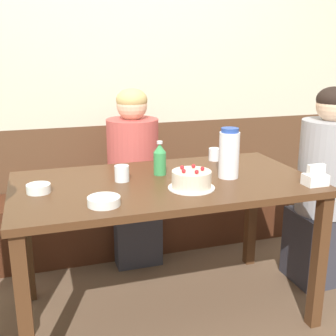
{
  "coord_description": "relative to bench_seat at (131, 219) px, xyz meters",
  "views": [
    {
      "loc": [
        -0.6,
        -1.95,
        1.39
      ],
      "look_at": [
        0.03,
        0.05,
        0.81
      ],
      "focal_mm": 45.0,
      "sensor_mm": 36.0,
      "label": 1
    }
  ],
  "objects": [
    {
      "name": "dining_table",
      "position": [
        0.0,
        -0.83,
        0.45
      ],
      "size": [
        1.51,
        0.81,
        0.76
      ],
      "color": "#4C2D19",
      "rests_on": "ground_plane"
    },
    {
      "name": "glass_water_tall",
      "position": [
        0.41,
        -0.53,
        0.58
      ],
      "size": [
        0.07,
        0.07,
        0.07
      ],
      "color": "silver",
      "rests_on": "dining_table"
    },
    {
      "name": "bench_seat",
      "position": [
        0.0,
        0.0,
        0.0
      ],
      "size": [
        2.37,
        0.38,
        0.44
      ],
      "color": "#472314",
      "rests_on": "ground_plane"
    },
    {
      "name": "soju_bottle",
      "position": [
        0.01,
        -0.72,
        0.62
      ],
      "size": [
        0.07,
        0.07,
        0.18
      ],
      "color": "#388E4C",
      "rests_on": "dining_table"
    },
    {
      "name": "person_pale_blue_shirt",
      "position": [
        -0.01,
        -0.17,
        0.34
      ],
      "size": [
        0.33,
        0.34,
        1.16
      ],
      "rotation": [
        0.0,
        0.0,
        -1.57
      ],
      "color": "#33333D",
      "rests_on": "ground_plane"
    },
    {
      "name": "back_wall",
      "position": [
        0.0,
        0.22,
        1.03
      ],
      "size": [
        4.8,
        0.04,
        2.5
      ],
      "color": "brown",
      "rests_on": "ground_plane"
    },
    {
      "name": "napkin_holder",
      "position": [
        0.68,
        -1.12,
        0.58
      ],
      "size": [
        0.11,
        0.08,
        0.11
      ],
      "color": "white",
      "rests_on": "dining_table"
    },
    {
      "name": "bowl_soup_white",
      "position": [
        -0.61,
        -0.83,
        0.56
      ],
      "size": [
        0.11,
        0.11,
        0.04
      ],
      "color": "white",
      "rests_on": "dining_table"
    },
    {
      "name": "ground_plane",
      "position": [
        0.0,
        -0.83,
        -0.22
      ],
      "size": [
        12.0,
        12.0,
        0.0
      ],
      "primitive_type": "plane",
      "color": "brown"
    },
    {
      "name": "person_teal_shirt",
      "position": [
        1.02,
        -0.79,
        0.36
      ],
      "size": [
        0.34,
        0.33,
        1.2
      ],
      "rotation": [
        0.0,
        0.0,
        3.14
      ],
      "color": "#33333D",
      "rests_on": "ground_plane"
    },
    {
      "name": "water_pitcher",
      "position": [
        0.33,
        -0.87,
        0.67
      ],
      "size": [
        0.11,
        0.11,
        0.26
      ],
      "color": "white",
      "rests_on": "dining_table"
    },
    {
      "name": "glass_tumbler_short",
      "position": [
        -0.21,
        -0.77,
        0.58
      ],
      "size": [
        0.07,
        0.07,
        0.08
      ],
      "color": "silver",
      "rests_on": "dining_table"
    },
    {
      "name": "birthday_cake",
      "position": [
        0.09,
        -0.99,
        0.58
      ],
      "size": [
        0.23,
        0.23,
        0.11
      ],
      "color": "white",
      "rests_on": "dining_table"
    },
    {
      "name": "bowl_rice_small",
      "position": [
        -0.35,
        -1.09,
        0.56
      ],
      "size": [
        0.14,
        0.14,
        0.04
      ],
      "color": "white",
      "rests_on": "dining_table"
    }
  ]
}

